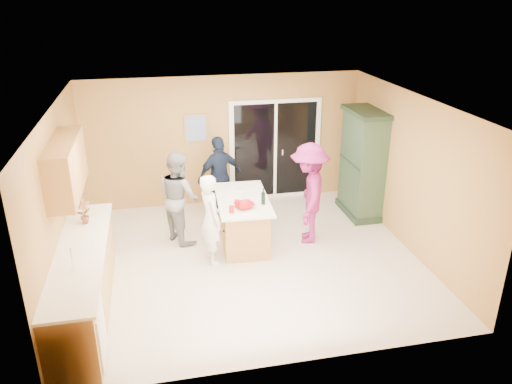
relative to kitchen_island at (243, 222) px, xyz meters
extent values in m
plane|color=white|center=(-0.02, -0.61, -0.39)|extent=(5.50, 5.50, 0.00)
cube|color=white|center=(-0.02, -0.61, 2.21)|extent=(5.50, 5.00, 0.10)
cube|color=#E6B25F|center=(-0.02, 1.89, 0.91)|extent=(5.50, 0.10, 2.60)
cube|color=#E6B25F|center=(-0.02, -3.11, 0.91)|extent=(5.50, 0.10, 2.60)
cube|color=#E6B25F|center=(-2.77, -0.61, 0.91)|extent=(0.10, 5.00, 2.60)
cube|color=#E6B25F|center=(2.73, -0.61, 0.91)|extent=(0.10, 5.00, 2.60)
cube|color=tan|center=(-2.47, -1.51, 0.06)|extent=(0.60, 3.00, 0.90)
cube|color=white|center=(-2.46, -2.61, 0.01)|extent=(0.62, 0.60, 0.72)
cube|color=white|center=(-2.46, -1.51, 0.53)|extent=(0.65, 3.05, 0.04)
cylinder|color=silver|center=(-2.47, -2.01, 0.70)|extent=(0.02, 0.02, 0.30)
cube|color=tan|center=(-2.60, -0.81, 1.48)|extent=(0.35, 1.60, 0.75)
cube|color=white|center=(1.03, 1.86, 0.66)|extent=(1.90, 0.05, 2.10)
cube|color=black|center=(1.03, 1.85, 0.66)|extent=(1.70, 0.03, 1.94)
cube|color=white|center=(1.03, 1.84, 0.66)|extent=(0.06, 0.04, 1.94)
cube|color=silver|center=(1.18, 1.83, 0.61)|extent=(0.02, 0.03, 0.12)
cube|color=#A88254|center=(-0.57, 1.87, 1.21)|extent=(0.46, 0.03, 0.56)
cube|color=#4E71A3|center=(-0.57, 1.86, 1.21)|extent=(0.38, 0.02, 0.48)
cube|color=tan|center=(0.00, 0.00, 0.01)|extent=(0.80, 1.45, 0.80)
cube|color=white|center=(0.00, 0.00, 0.43)|extent=(0.95, 1.64, 0.04)
cube|color=black|center=(0.00, 0.00, -0.35)|extent=(0.73, 1.37, 0.09)
cube|color=#1E3121|center=(2.47, 0.73, -0.33)|extent=(0.58, 1.09, 0.12)
cube|color=#324931|center=(2.47, 0.73, 0.64)|extent=(0.51, 1.03, 1.93)
cube|color=#1E3121|center=(2.47, 0.73, 1.64)|extent=(0.60, 1.13, 0.08)
imported|color=white|center=(-0.61, -0.52, 0.36)|extent=(0.48, 0.62, 1.50)
imported|color=gray|center=(-1.05, 0.37, 0.41)|extent=(0.90, 0.97, 1.61)
imported|color=#1C253E|center=(-0.21, 1.26, 0.40)|extent=(1.00, 0.70, 1.58)
imported|color=#8D1E69|center=(1.13, -0.13, 0.49)|extent=(0.98, 1.29, 1.77)
imported|color=red|center=(-0.04, -0.37, 0.48)|extent=(0.40, 0.40, 0.08)
imported|color=red|center=(-2.47, -0.68, 0.75)|extent=(0.24, 0.20, 0.40)
cylinder|color=red|center=(-0.27, -0.53, 0.50)|extent=(0.08, 0.08, 0.11)
cylinder|color=red|center=(-0.15, -0.32, 0.50)|extent=(0.10, 0.10, 0.12)
cylinder|color=black|center=(0.29, -0.30, 0.55)|extent=(0.06, 0.06, 0.20)
cylinder|color=black|center=(0.29, -0.30, 0.69)|extent=(0.02, 0.02, 0.08)
cylinder|color=silver|center=(0.03, 0.42, 0.45)|extent=(0.24, 0.24, 0.02)
camera|label=1|loc=(-1.38, -7.64, 3.78)|focal=35.00mm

